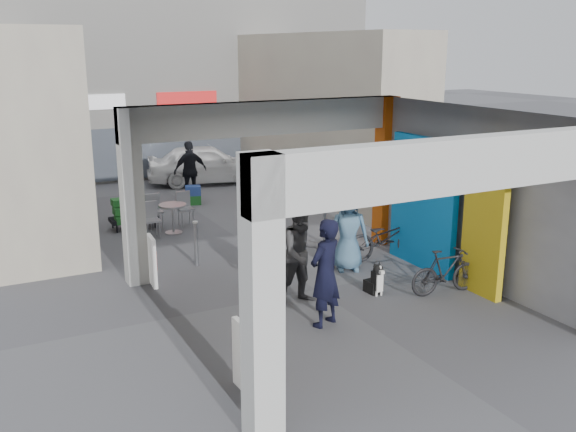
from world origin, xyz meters
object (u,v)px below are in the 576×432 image
produce_stand (133,216)px  man_with_dog (325,273)px  white_van (207,164)px  border_collie (376,281)px  man_back_turned (302,253)px  man_elderly (348,231)px  bicycle_rear (446,271)px  man_crates (190,171)px  bicycle_front (386,237)px  cafe_set (165,219)px

produce_stand → man_with_dog: bearing=-80.6°
produce_stand → white_van: size_ratio=0.30×
border_collie → man_back_turned: bearing=165.2°
man_back_turned → man_elderly: man_back_turned is taller
produce_stand → bicycle_rear: size_ratio=0.80×
man_crates → bicycle_front: size_ratio=0.95×
man_with_dog → bicycle_front: (2.97, 2.40, -0.43)m
man_elderly → bicycle_front: bearing=32.3°
man_elderly → white_van: (0.42, 9.76, -0.17)m
cafe_set → bicycle_rear: 7.54m
bicycle_front → man_crates: bearing=20.3°
border_collie → man_back_turned: 1.63m
produce_stand → man_elderly: size_ratio=0.70×
border_collie → white_van: size_ratio=0.16×
produce_stand → man_with_dog: man_with_dog is taller
man_elderly → bicycle_rear: bearing=-43.6°
cafe_set → man_elderly: man_elderly is taller
produce_stand → man_back_turned: man_back_turned is taller
produce_stand → border_collie: size_ratio=1.84×
produce_stand → white_van: bearing=49.4°
produce_stand → bicycle_rear: 8.41m
border_collie → bicycle_rear: bearing=-30.7°
border_collie → white_van: white_van is taller
bicycle_front → bicycle_rear: size_ratio=1.29×
border_collie → man_crates: bearing=89.3°
cafe_set → man_with_dog: size_ratio=0.79×
border_collie → man_crates: man_crates is taller
man_crates → bicycle_front: bearing=99.4°
man_back_turned → man_with_dog: bearing=-97.7°
bicycle_front → border_collie: bearing=145.1°
man_with_dog → man_crates: size_ratio=1.03×
bicycle_rear → produce_stand: bearing=36.3°
man_with_dog → man_back_turned: size_ratio=0.97×
border_collie → bicycle_front: bearing=45.2°
border_collie → white_van: 11.21m
man_elderly → bicycle_front: 1.19m
white_van → bicycle_rear: bearing=-164.0°
produce_stand → white_van: 5.79m
cafe_set → white_van: bearing=59.5°
produce_stand → man_with_dog: size_ratio=0.64×
border_collie → man_with_dog: (-1.58, -0.77, 0.68)m
border_collie → man_elderly: size_ratio=0.38×
man_crates → man_back_turned: bearing=79.0°
man_back_turned → bicycle_rear: bearing=-18.6°
cafe_set → white_van: size_ratio=0.37×
cafe_set → produce_stand: 0.92m
border_collie → man_elderly: (0.27, 1.42, 0.59)m
bicycle_rear → man_back_turned: bearing=78.6°
produce_stand → man_crates: bearing=43.8°
man_back_turned → produce_stand: bearing=102.6°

